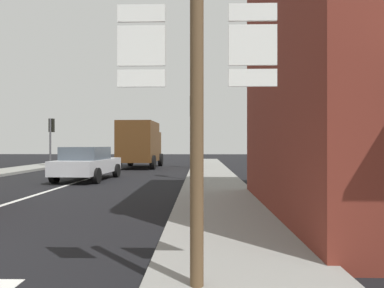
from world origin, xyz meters
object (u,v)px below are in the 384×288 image
Objects in this scene: delivery_truck at (140,143)px; traffic_light_far_left at (51,131)px; traffic_light_far_right at (196,130)px; route_sign_post at (197,113)px; traffic_light_near_right at (193,118)px; sedan_far at (88,163)px.

delivery_truck is 1.53× the size of traffic_light_far_left.
delivery_truck is at bearing 2.58° from traffic_light_far_left.
traffic_light_far_left is at bearing -178.89° from traffic_light_far_right.
route_sign_post is 19.36m from traffic_light_far_right.
delivery_truck is at bearing 101.62° from route_sign_post.
traffic_light_far_left is at bearing 142.59° from traffic_light_near_right.
traffic_light_near_right reaches higher than sedan_far.
sedan_far is 8.04m from delivery_truck.
sedan_far is 12.56m from route_sign_post.
sedan_far is at bearing -120.63° from traffic_light_far_right.
traffic_light_near_right is at bearing 91.37° from route_sign_post.
traffic_light_far_left reaches higher than delivery_truck.
route_sign_post is 0.86× the size of traffic_light_near_right.
traffic_light_near_right reaches higher than traffic_light_far_right.
traffic_light_near_right is (4.65, 0.31, 2.00)m from sedan_far.
traffic_light_far_right is at bearing 90.84° from route_sign_post.
traffic_light_far_left is at bearing -177.42° from delivery_truck.
traffic_light_far_left is (-9.91, 19.16, 0.53)m from route_sign_post.
traffic_light_far_right is (0.00, 7.55, -0.21)m from traffic_light_near_right.
route_sign_post is 21.57m from traffic_light_far_left.
delivery_truck is 1.47× the size of traffic_light_far_right.
sedan_far is 1.30× the size of traffic_light_far_left.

